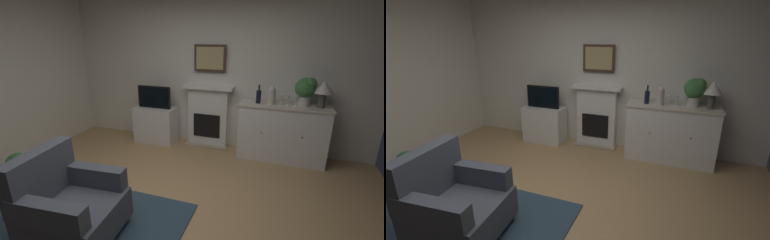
{
  "view_description": "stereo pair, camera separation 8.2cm",
  "coord_description": "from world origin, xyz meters",
  "views": [
    {
      "loc": [
        1.2,
        -2.1,
        1.95
      ],
      "look_at": [
        0.26,
        0.58,
        1.0
      ],
      "focal_mm": 24.23,
      "sensor_mm": 36.0,
      "label": 1
    },
    {
      "loc": [
        1.28,
        -2.08,
        1.95
      ],
      "look_at": [
        0.26,
        0.58,
        1.0
      ],
      "focal_mm": 24.23,
      "sensor_mm": 36.0,
      "label": 2
    }
  ],
  "objects": [
    {
      "name": "fireplace_unit",
      "position": [
        0.0,
        2.18,
        0.55
      ],
      "size": [
        0.87,
        0.3,
        1.1
      ],
      "color": "white",
      "rests_on": "ground_plane"
    },
    {
      "name": "table_lamp",
      "position": [
        1.77,
        2.0,
        1.19
      ],
      "size": [
        0.26,
        0.26,
        0.4
      ],
      "color": "#4C4742",
      "rests_on": "sideboard_cabinet"
    },
    {
      "name": "potted_plant_fern",
      "position": [
        -2.08,
        0.08,
        0.26
      ],
      "size": [
        0.3,
        0.3,
        0.43
      ],
      "color": "#936B4C",
      "rests_on": "ground_plane"
    },
    {
      "name": "armchair",
      "position": [
        -0.62,
        -0.51,
        0.38
      ],
      "size": [
        0.88,
        0.84,
        0.92
      ],
      "color": "#474C56",
      "rests_on": "ground_plane"
    },
    {
      "name": "wall_rear",
      "position": [
        0.0,
        2.31,
        1.43
      ],
      "size": [
        5.42,
        0.06,
        2.86
      ],
      "primitive_type": "cube",
      "color": "silver",
      "rests_on": "ground_plane"
    },
    {
      "name": "wine_glass_left",
      "position": [
        1.2,
        1.95,
        1.04
      ],
      "size": [
        0.07,
        0.07,
        0.16
      ],
      "color": "silver",
      "rests_on": "sideboard_cabinet"
    },
    {
      "name": "wine_glass_right",
      "position": [
        1.42,
        1.98,
        1.04
      ],
      "size": [
        0.07,
        0.07,
        0.16
      ],
      "color": "silver",
      "rests_on": "sideboard_cabinet"
    },
    {
      "name": "potted_plant_small",
      "position": [
        1.54,
        2.05,
        1.17
      ],
      "size": [
        0.3,
        0.3,
        0.43
      ],
      "color": "beige",
      "rests_on": "sideboard_cabinet"
    },
    {
      "name": "wine_bottle",
      "position": [
        0.87,
        1.98,
        1.02
      ],
      "size": [
        0.08,
        0.08,
        0.29
      ],
      "color": "black",
      "rests_on": "sideboard_cabinet"
    },
    {
      "name": "tv_cabinet",
      "position": [
        -0.97,
        2.02,
        0.33
      ],
      "size": [
        0.75,
        0.42,
        0.66
      ],
      "color": "white",
      "rests_on": "ground_plane"
    },
    {
      "name": "area_rug",
      "position": [
        -0.68,
        -0.35,
        0.01
      ],
      "size": [
        2.16,
        1.46,
        0.02
      ],
      "primitive_type": "cube",
      "color": "#2D4251",
      "rests_on": "ground_plane"
    },
    {
      "name": "vase_decorative",
      "position": [
        1.07,
        1.95,
        1.05
      ],
      "size": [
        0.11,
        0.11,
        0.28
      ],
      "color": "beige",
      "rests_on": "sideboard_cabinet"
    },
    {
      "name": "ground_plane",
      "position": [
        0.0,
        0.0,
        -0.05
      ],
      "size": [
        5.42,
        4.68,
        0.1
      ],
      "primitive_type": "cube",
      "color": "tan",
      "rests_on": "ground"
    },
    {
      "name": "sideboard_cabinet",
      "position": [
        1.27,
        2.0,
        0.46
      ],
      "size": [
        1.36,
        0.49,
        0.91
      ],
      "color": "white",
      "rests_on": "ground_plane"
    },
    {
      "name": "wine_glass_center",
      "position": [
        1.31,
        1.98,
        1.04
      ],
      "size": [
        0.07,
        0.07,
        0.16
      ],
      "color": "silver",
      "rests_on": "sideboard_cabinet"
    },
    {
      "name": "framed_picture",
      "position": [
        0.0,
        2.23,
        1.56
      ],
      "size": [
        0.55,
        0.04,
        0.45
      ],
      "color": "#473323"
    },
    {
      "name": "tv_set",
      "position": [
        -0.97,
        2.0,
        0.86
      ],
      "size": [
        0.62,
        0.07,
        0.4
      ],
      "color": "black",
      "rests_on": "tv_cabinet"
    }
  ]
}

